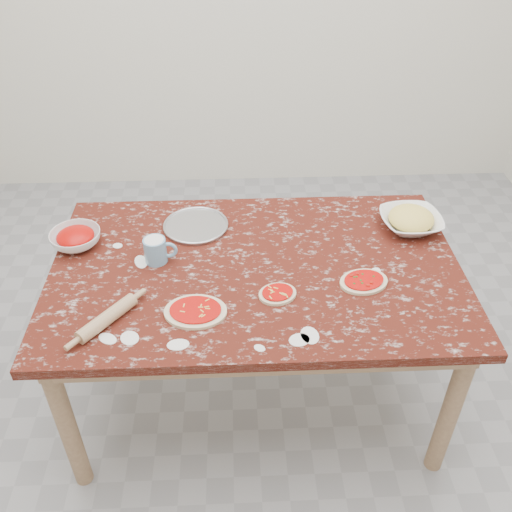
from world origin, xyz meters
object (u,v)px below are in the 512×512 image
(sauce_bowl, at_px, (76,239))
(cheese_bowl, at_px, (410,222))
(pizza_tray, at_px, (196,226))
(rolling_pin, at_px, (107,318))
(flour_mug, at_px, (156,250))
(worktable, at_px, (256,282))

(sauce_bowl, relative_size, cheese_bowl, 0.80)
(sauce_bowl, bearing_deg, pizza_tray, 12.75)
(pizza_tray, bearing_deg, rolling_pin, -116.03)
(cheese_bowl, relative_size, flour_mug, 1.95)
(pizza_tray, bearing_deg, cheese_bowl, -2.97)
(sauce_bowl, xyz_separation_m, cheese_bowl, (1.40, 0.06, -0.00))
(pizza_tray, height_order, flour_mug, flour_mug)
(sauce_bowl, bearing_deg, rolling_pin, -66.37)
(worktable, xyz_separation_m, sauce_bowl, (-0.73, 0.17, 0.11))
(rolling_pin, bearing_deg, flour_mug, 68.12)
(cheese_bowl, bearing_deg, sauce_bowl, -177.48)
(worktable, bearing_deg, pizza_tray, 131.40)
(worktable, distance_m, sauce_bowl, 0.76)
(cheese_bowl, bearing_deg, rolling_pin, -156.30)
(worktable, bearing_deg, cheese_bowl, 19.14)
(cheese_bowl, height_order, rolling_pin, cheese_bowl)
(sauce_bowl, bearing_deg, worktable, -13.18)
(sauce_bowl, relative_size, rolling_pin, 0.84)
(flour_mug, bearing_deg, rolling_pin, -111.88)
(pizza_tray, xyz_separation_m, sauce_bowl, (-0.48, -0.11, 0.03))
(worktable, height_order, flour_mug, flour_mug)
(worktable, bearing_deg, rolling_pin, -150.93)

